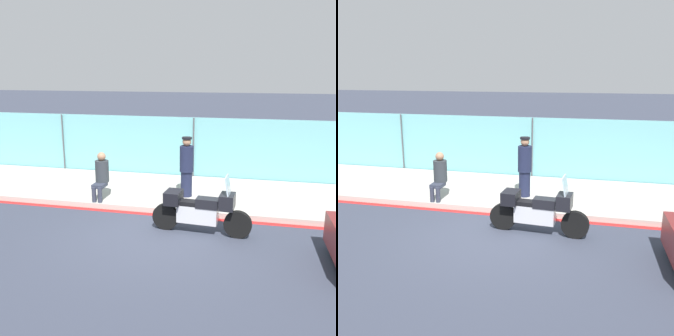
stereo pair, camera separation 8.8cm
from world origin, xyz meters
The scene contains 7 objects.
ground_plane centered at (0.00, 0.00, 0.00)m, with size 120.00×120.00×0.00m, color #333847.
sidewalk centered at (0.00, 3.04, 0.07)m, with size 35.68×3.43×0.15m.
curb_paint_stripe centered at (0.00, 1.24, 0.00)m, with size 35.68×0.18×0.01m.
storefront_fence centered at (0.00, 4.85, 1.07)m, with size 33.90×0.17×2.15m.
motorcycle centered at (0.89, 0.31, 0.57)m, with size 2.33×0.61×1.42m.
officer_standing centered at (0.17, 2.53, 1.03)m, with size 0.39×0.39×1.72m.
person_seated_on_curb centered at (-2.12, 1.79, 0.88)m, with size 0.38×0.68×1.32m.
Camera 2 is at (2.17, -8.12, 3.67)m, focal length 42.00 mm.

